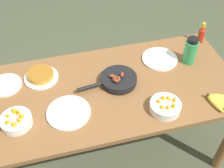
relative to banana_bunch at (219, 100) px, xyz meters
The scene contains 12 objects.
ground_plane 1.05m from the banana_bunch, 154.28° to the left, with size 14.00×14.00×0.00m, color #474C38.
dining_table 0.69m from the banana_bunch, 154.28° to the left, with size 1.71×0.82×0.78m.
banana_bunch is the anchor object (origin of this frame).
skillet 0.65m from the banana_bunch, 150.11° to the left, with size 0.41×0.24×0.08m.
frittata_plate_center 1.17m from the banana_bunch, 154.86° to the left, with size 0.23×0.23×0.06m.
empty_plate_near_front 0.93m from the banana_bunch, behind, with size 0.27×0.27×0.02m.
empty_plate_far_left 1.38m from the banana_bunch, 159.52° to the left, with size 0.21×0.21×0.02m.
empty_plate_far_right 0.52m from the banana_bunch, 113.38° to the left, with size 0.26×0.26×0.02m.
fruit_bowl_mango 0.35m from the banana_bunch, behind, with size 0.19×0.19×0.11m.
fruit_bowl_citrus 1.23m from the banana_bunch, behind, with size 0.18×0.18×0.10m.
water_bottle 0.42m from the banana_bunch, 91.71° to the left, with size 0.09×0.09×0.20m.
hot_sauce_bottle 0.63m from the banana_bunch, 73.45° to the left, with size 0.05×0.05×0.17m.
Camera 1 is at (-0.32, -1.24, 2.12)m, focal length 45.00 mm.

